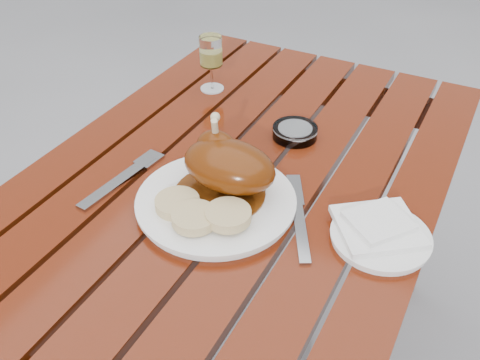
% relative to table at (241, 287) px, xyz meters
% --- Properties ---
extents(table, '(0.80, 1.20, 0.75)m').
position_rel_table_xyz_m(table, '(0.00, 0.00, 0.00)').
color(table, maroon).
rests_on(table, ground).
extents(dinner_plate, '(0.39, 0.39, 0.02)m').
position_rel_table_xyz_m(dinner_plate, '(0.02, -0.14, 0.38)').
color(dinner_plate, white).
rests_on(dinner_plate, table).
extents(roast_duck, '(0.19, 0.18, 0.13)m').
position_rel_table_xyz_m(roast_duck, '(0.02, -0.09, 0.44)').
color(roast_duck, '#58280A').
rests_on(roast_duck, dinner_plate).
extents(bread_dumplings, '(0.19, 0.11, 0.03)m').
position_rel_table_xyz_m(bread_dumplings, '(0.02, -0.20, 0.41)').
color(bread_dumplings, '#D3C281').
rests_on(bread_dumplings, dinner_plate).
extents(wine_glass, '(0.08, 0.08, 0.14)m').
position_rel_table_xyz_m(wine_glass, '(-0.23, 0.27, 0.45)').
color(wine_glass, '#D5D060').
rests_on(wine_glass, table).
extents(side_plate, '(0.19, 0.19, 0.01)m').
position_rel_table_xyz_m(side_plate, '(0.32, -0.08, 0.38)').
color(side_plate, white).
rests_on(side_plate, table).
extents(napkin, '(0.19, 0.19, 0.01)m').
position_rel_table_xyz_m(napkin, '(0.31, -0.07, 0.40)').
color(napkin, white).
rests_on(napkin, side_plate).
extents(ashtray, '(0.12, 0.12, 0.03)m').
position_rel_table_xyz_m(ashtray, '(0.05, 0.16, 0.39)').
color(ashtray, '#B2B7BC').
rests_on(ashtray, table).
extents(fork, '(0.05, 0.21, 0.01)m').
position_rel_table_xyz_m(fork, '(-0.20, -0.16, 0.38)').
color(fork, gray).
rests_on(fork, table).
extents(knife, '(0.12, 0.20, 0.01)m').
position_rel_table_xyz_m(knife, '(0.18, -0.11, 0.38)').
color(knife, gray).
rests_on(knife, table).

